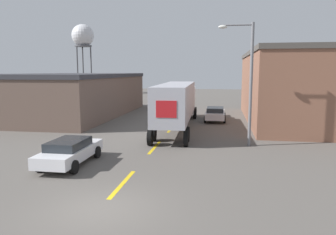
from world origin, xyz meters
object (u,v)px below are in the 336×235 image
(parked_car_right_far, at_px, (215,113))
(parked_car_left_near, at_px, (70,151))
(street_lamp, at_px, (247,76))
(water_tower, at_px, (83,37))
(semi_truck, at_px, (178,101))

(parked_car_right_far, bearing_deg, parked_car_left_near, -113.33)
(parked_car_left_near, relative_size, street_lamp, 0.60)
(parked_car_right_far, distance_m, water_tower, 47.36)
(semi_truck, height_order, parked_car_right_far, semi_truck)
(parked_car_left_near, height_order, parked_car_right_far, same)
(water_tower, bearing_deg, street_lamp, -55.98)
(parked_car_left_near, bearing_deg, water_tower, 112.69)
(water_tower, height_order, street_lamp, water_tower)
(parked_car_left_near, height_order, street_lamp, street_lamp)
(semi_truck, distance_m, street_lamp, 8.32)
(parked_car_left_near, xyz_separation_m, parked_car_right_far, (7.21, 16.71, 0.00))
(semi_truck, distance_m, water_tower, 48.90)
(parked_car_right_far, bearing_deg, semi_truck, -123.54)
(semi_truck, relative_size, water_tower, 1.07)
(parked_car_left_near, distance_m, parked_car_right_far, 18.20)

